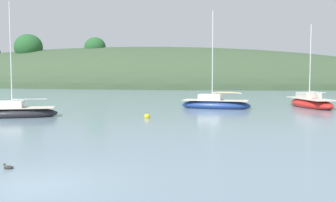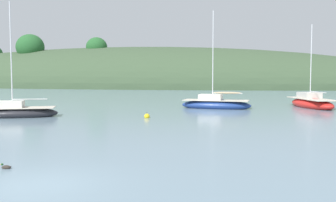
# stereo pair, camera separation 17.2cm
# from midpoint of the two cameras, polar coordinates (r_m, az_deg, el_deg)

# --- Properties ---
(ground_plane) EXTENTS (400.00, 400.00, 0.00)m
(ground_plane) POSITION_cam_midpoint_polar(r_m,az_deg,el_deg) (12.79, -18.77, -11.68)
(ground_plane) COLOR slate
(far_shoreline_hill) EXTENTS (150.00, 36.00, 23.85)m
(far_shoreline_hill) POSITION_cam_midpoint_polar(r_m,az_deg,el_deg) (101.11, -6.73, 2.14)
(far_shoreline_hill) COLOR #384C33
(far_shoreline_hill) RESTS_ON ground
(sailboat_yellow_far) EXTENTS (4.72, 7.95, 8.69)m
(sailboat_yellow_far) POSITION_cam_midpoint_polar(r_m,az_deg,el_deg) (41.86, 20.28, -0.27)
(sailboat_yellow_far) COLOR red
(sailboat_yellow_far) RESTS_ON ground
(sailboat_blue_center) EXTENTS (7.08, 2.95, 9.82)m
(sailboat_blue_center) POSITION_cam_midpoint_polar(r_m,az_deg,el_deg) (38.33, 6.87, -0.45)
(sailboat_blue_center) COLOR navy
(sailboat_blue_center) RESTS_ON ground
(sailboat_red_portside) EXTENTS (6.64, 4.32, 9.24)m
(sailboat_red_portside) POSITION_cam_midpoint_polar(r_m,az_deg,el_deg) (32.67, -21.74, -1.55)
(sailboat_red_portside) COLOR #232328
(sailboat_red_portside) RESTS_ON ground
(mooring_buoy_inner) EXTENTS (0.44, 0.44, 0.54)m
(mooring_buoy_inner) POSITION_cam_midpoint_polar(r_m,az_deg,el_deg) (29.85, -3.29, -2.29)
(mooring_buoy_inner) COLOR yellow
(mooring_buoy_inner) RESTS_ON ground
(duck_trailing) EXTENTS (0.43, 0.22, 0.24)m
(duck_trailing) POSITION_cam_midpoint_polar(r_m,az_deg,el_deg) (15.22, -22.89, -9.05)
(duck_trailing) COLOR #2D2823
(duck_trailing) RESTS_ON ground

